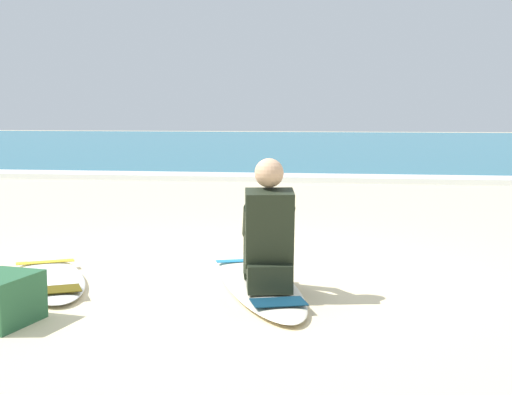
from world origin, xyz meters
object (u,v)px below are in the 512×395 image
at_px(surfboard_main, 258,282).
at_px(beach_bag, 1,300).
at_px(surfboard_spare_near, 50,278).
at_px(surfer_seated, 269,238).

bearing_deg(surfboard_main, beach_bag, -140.42).
height_order(surfboard_main, surfboard_spare_near, same).
height_order(surfboard_main, surfer_seated, surfer_seated).
relative_size(surfer_seated, beach_bag, 1.97).
height_order(surfboard_main, beach_bag, beach_bag).
bearing_deg(surfboard_spare_near, surfboard_main, 3.75).
distance_m(surfboard_main, beach_bag, 1.92).
bearing_deg(surfboard_spare_near, surfer_seated, -6.11).
bearing_deg(surfboard_main, surfer_seated, -68.16).
bearing_deg(surfer_seated, surfboard_spare_near, 173.89).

